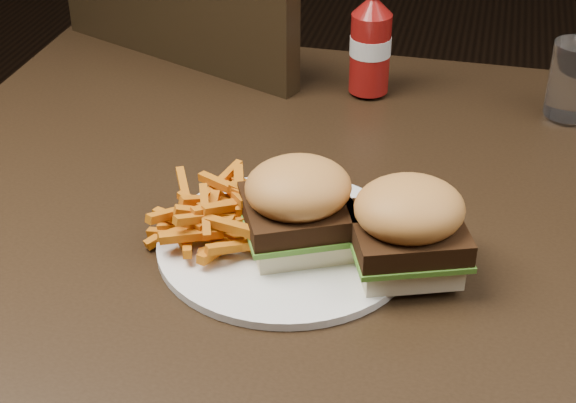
% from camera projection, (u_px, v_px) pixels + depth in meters
% --- Properties ---
extents(dining_table, '(1.20, 0.80, 0.04)m').
position_uv_depth(dining_table, '(409.00, 214.00, 1.00)').
color(dining_table, black).
rests_on(dining_table, ground).
extents(chair_far, '(0.59, 0.59, 0.04)m').
position_uv_depth(chair_far, '(263.00, 184.00, 1.63)').
color(chair_far, black).
rests_on(chair_far, ground).
extents(plate, '(0.27, 0.27, 0.01)m').
position_uv_depth(plate, '(286.00, 243.00, 0.91)').
color(plate, white).
rests_on(plate, dining_table).
extents(sandwich_half_a, '(0.12, 0.12, 0.02)m').
position_uv_depth(sandwich_half_a, '(298.00, 234.00, 0.90)').
color(sandwich_half_a, '#FAECBE').
rests_on(sandwich_half_a, plate).
extents(sandwich_half_b, '(0.12, 0.12, 0.02)m').
position_uv_depth(sandwich_half_b, '(405.00, 256.00, 0.86)').
color(sandwich_half_b, beige).
rests_on(sandwich_half_b, plate).
extents(fries_pile, '(0.16, 0.16, 0.05)m').
position_uv_depth(fries_pile, '(226.00, 213.00, 0.91)').
color(fries_pile, '#AD580A').
rests_on(fries_pile, plate).
extents(ketchup_bottle, '(0.06, 0.06, 0.11)m').
position_uv_depth(ketchup_bottle, '(370.00, 53.00, 1.19)').
color(ketchup_bottle, maroon).
rests_on(ketchup_bottle, dining_table).
extents(tumbler, '(0.07, 0.07, 0.10)m').
position_uv_depth(tumbler, '(573.00, 79.00, 1.13)').
color(tumbler, white).
rests_on(tumbler, dining_table).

